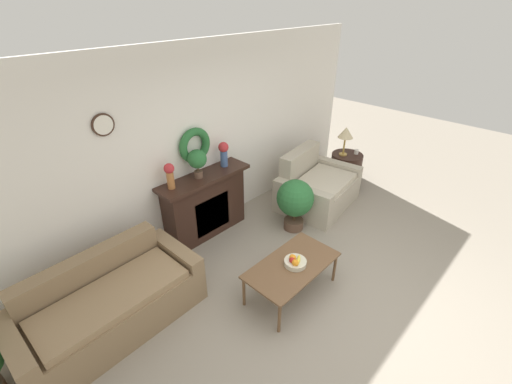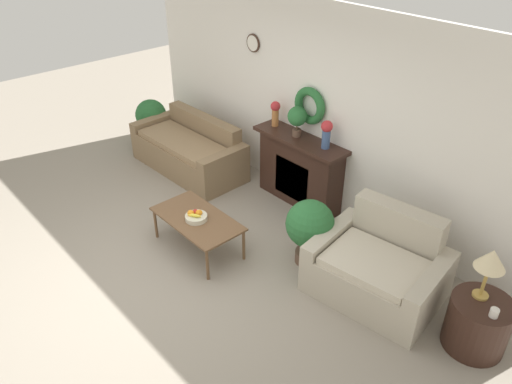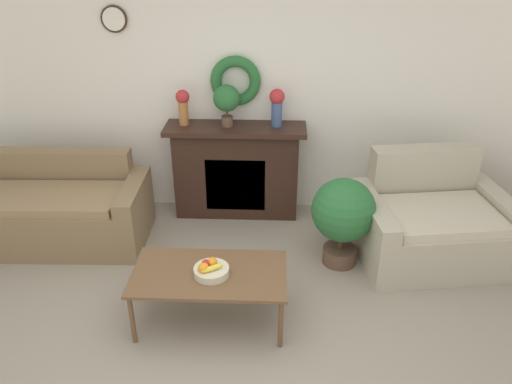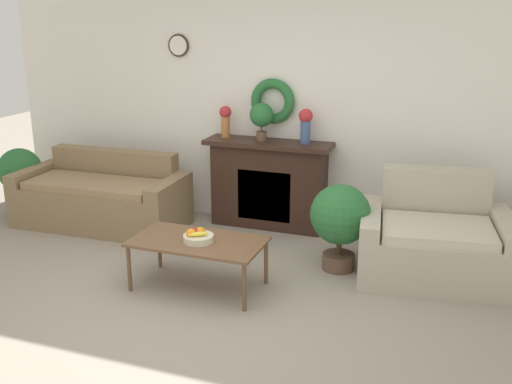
% 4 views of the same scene
% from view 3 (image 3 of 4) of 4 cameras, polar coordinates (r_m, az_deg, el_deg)
% --- Properties ---
extents(wall_back, '(6.80, 0.17, 2.70)m').
position_cam_3_polar(wall_back, '(5.04, -1.14, 12.37)').
color(wall_back, white).
rests_on(wall_back, ground_plane).
extents(fireplace, '(1.39, 0.41, 0.98)m').
position_cam_3_polar(fireplace, '(5.14, -2.26, 2.53)').
color(fireplace, '#331E16').
rests_on(fireplace, ground_plane).
extents(couch_left, '(1.91, 0.91, 0.80)m').
position_cam_3_polar(couch_left, '(5.18, -22.79, -1.94)').
color(couch_left, '#846B4C').
rests_on(couch_left, ground_plane).
extents(loveseat_right, '(1.46, 1.17, 0.92)m').
position_cam_3_polar(loveseat_right, '(4.82, 19.43, -3.36)').
color(loveseat_right, '#B2A893').
rests_on(loveseat_right, ground_plane).
extents(coffee_table, '(1.14, 0.61, 0.44)m').
position_cam_3_polar(coffee_table, '(3.76, -5.34, -9.58)').
color(coffee_table, brown).
rests_on(coffee_table, ground_plane).
extents(fruit_bowl, '(0.26, 0.26, 0.12)m').
position_cam_3_polar(fruit_bowl, '(3.69, -5.21, -8.79)').
color(fruit_bowl, beige).
rests_on(fruit_bowl, coffee_table).
extents(vase_on_mantel_left, '(0.13, 0.13, 0.35)m').
position_cam_3_polar(vase_on_mantel_left, '(4.97, -8.34, 9.86)').
color(vase_on_mantel_left, '#AD6B38').
rests_on(vase_on_mantel_left, fireplace).
extents(vase_on_mantel_right, '(0.15, 0.15, 0.37)m').
position_cam_3_polar(vase_on_mantel_right, '(4.88, 2.41, 9.95)').
color(vase_on_mantel_right, '#3D5684').
rests_on(vase_on_mantel_right, fireplace).
extents(potted_plant_on_mantel, '(0.26, 0.26, 0.41)m').
position_cam_3_polar(potted_plant_on_mantel, '(4.87, -3.39, 10.48)').
color(potted_plant_on_mantel, brown).
rests_on(potted_plant_on_mantel, fireplace).
extents(potted_plant_floor_by_loveseat, '(0.56, 0.56, 0.82)m').
position_cam_3_polar(potted_plant_floor_by_loveseat, '(4.38, 9.93, -2.44)').
color(potted_plant_floor_by_loveseat, brown).
rests_on(potted_plant_floor_by_loveseat, ground_plane).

